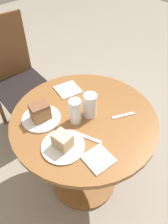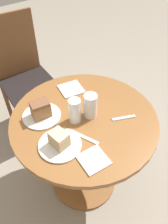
% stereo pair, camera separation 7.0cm
% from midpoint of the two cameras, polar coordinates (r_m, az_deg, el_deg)
% --- Properties ---
extents(ground_plane, '(8.00, 8.00, 0.00)m').
position_cam_midpoint_polar(ground_plane, '(1.79, -1.17, -17.22)').
color(ground_plane, gray).
extents(table, '(0.82, 0.82, 0.71)m').
position_cam_midpoint_polar(table, '(1.36, -1.48, -6.91)').
color(table, brown).
rests_on(table, ground_plane).
extents(chair, '(0.44, 0.48, 0.98)m').
position_cam_midpoint_polar(chair, '(1.91, -17.99, 8.05)').
color(chair, brown).
rests_on(chair, ground_plane).
extents(plate_near, '(0.21, 0.21, 0.01)m').
position_cam_midpoint_polar(plate_near, '(1.09, -7.33, -8.92)').
color(plate_near, silver).
rests_on(plate_near, table).
extents(plate_far, '(0.21, 0.21, 0.01)m').
position_cam_midpoint_polar(plate_far, '(1.23, -12.68, -1.65)').
color(plate_far, silver).
rests_on(plate_far, table).
extents(cake_slice_near, '(0.08, 0.10, 0.08)m').
position_cam_midpoint_polar(cake_slice_near, '(1.05, -7.55, -7.46)').
color(cake_slice_near, tan).
rests_on(cake_slice_near, plate_near).
extents(cake_slice_far, '(0.11, 0.09, 0.09)m').
position_cam_midpoint_polar(cake_slice_far, '(1.20, -13.06, 0.08)').
color(cake_slice_far, '#9E6B42').
rests_on(cake_slice_far, plate_far).
extents(glass_lemonade, '(0.07, 0.07, 0.14)m').
position_cam_midpoint_polar(glass_lemonade, '(1.18, -0.11, 1.35)').
color(glass_lemonade, beige).
rests_on(glass_lemonade, table).
extents(glass_water, '(0.07, 0.07, 0.14)m').
position_cam_midpoint_polar(glass_water, '(1.15, -4.05, -0.09)').
color(glass_water, silver).
rests_on(glass_water, table).
extents(napkin_stack, '(0.16, 0.16, 0.01)m').
position_cam_midpoint_polar(napkin_stack, '(1.39, -5.65, 5.78)').
color(napkin_stack, silver).
rests_on(napkin_stack, table).
extents(fork, '(0.08, 0.16, 0.00)m').
position_cam_midpoint_polar(fork, '(1.12, -1.00, -6.66)').
color(fork, silver).
rests_on(fork, table).
extents(spoon, '(0.13, 0.07, 0.00)m').
position_cam_midpoint_polar(spoon, '(1.23, 8.66, -0.94)').
color(spoon, silver).
rests_on(spoon, table).
extents(napkin_side, '(0.14, 0.14, 0.01)m').
position_cam_midpoint_polar(napkin_side, '(1.04, 1.82, -12.22)').
color(napkin_side, silver).
rests_on(napkin_side, table).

